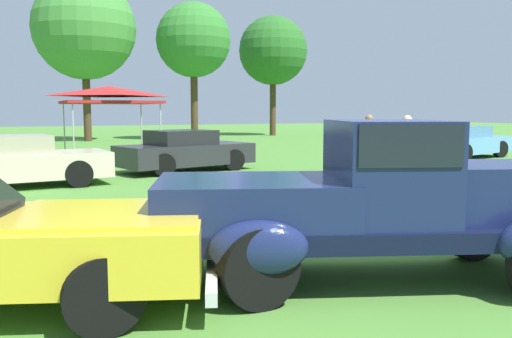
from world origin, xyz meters
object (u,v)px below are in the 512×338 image
show_car_cream (15,162)px  feature_pickup_truck (378,200)px  spectator_near_truck (369,143)px  show_car_charcoal (185,151)px  show_car_skyblue (463,142)px  spectator_between_cars (406,148)px  canopy_tent_left_field (110,94)px

show_car_cream → feature_pickup_truck: bearing=-70.1°
show_car_cream → spectator_near_truck: 9.03m
spectator_near_truck → feature_pickup_truck: bearing=-126.2°
show_car_charcoal → spectator_near_truck: 5.33m
feature_pickup_truck → show_car_charcoal: 10.88m
show_car_charcoal → show_car_skyblue: size_ratio=0.90×
spectator_near_truck → spectator_between_cars: 2.22m
show_car_cream → spectator_between_cars: bearing=-24.7°
show_car_cream → spectator_near_truck: spectator_near_truck is taller
spectator_between_cars → canopy_tent_left_field: (-4.86, 10.95, 1.51)m
feature_pickup_truck → show_car_cream: 9.81m
show_car_skyblue → spectator_near_truck: size_ratio=2.83×
spectator_near_truck → canopy_tent_left_field: (-5.39, 8.79, 1.51)m
show_car_charcoal → feature_pickup_truck: bearing=-96.9°
spectator_between_cars → canopy_tent_left_field: canopy_tent_left_field is taller
show_car_charcoal → spectator_near_truck: bearing=-37.7°
spectator_near_truck → spectator_between_cars: same height
spectator_between_cars → canopy_tent_left_field: bearing=114.0°
show_car_cream → show_car_skyblue: size_ratio=0.90×
show_car_skyblue → canopy_tent_left_field: size_ratio=1.41×
feature_pickup_truck → spectator_near_truck: feature_pickup_truck is taller
show_car_charcoal → show_car_skyblue: bearing=-1.3°
show_car_skyblue → feature_pickup_truck: bearing=-139.1°
feature_pickup_truck → show_car_charcoal: size_ratio=1.11×
feature_pickup_truck → show_car_skyblue: size_ratio=0.99×
show_car_skyblue → spectator_near_truck: bearing=-155.7°
spectator_near_truck → spectator_between_cars: (-0.53, -2.16, 0.00)m
canopy_tent_left_field → show_car_cream: bearing=-116.0°
feature_pickup_truck → canopy_tent_left_field: (0.13, 16.34, 1.55)m
spectator_between_cars → feature_pickup_truck: bearing=-132.9°
show_car_cream → spectator_between_cars: (8.34, -3.84, 0.31)m
show_car_cream → spectator_between_cars: size_ratio=2.55×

